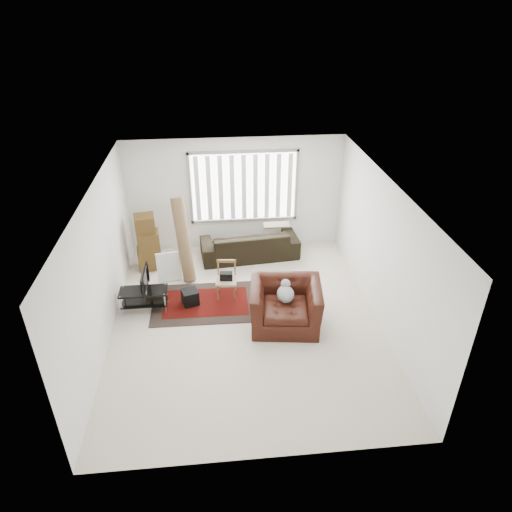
{
  "coord_description": "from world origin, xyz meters",
  "views": [
    {
      "loc": [
        -0.5,
        -6.92,
        5.43
      ],
      "look_at": [
        0.25,
        0.62,
        1.05
      ],
      "focal_mm": 32.0,
      "sensor_mm": 36.0,
      "label": 1
    }
  ],
  "objects": [
    {
      "name": "tv",
      "position": [
        -1.95,
        0.54,
        0.67
      ],
      "size": [
        0.1,
        0.74,
        0.43
      ],
      "primitive_type": "imported",
      "rotation": [
        0.0,
        0.0,
        1.57
      ],
      "color": "black",
      "rests_on": "tv_stand"
    },
    {
      "name": "side_chair",
      "position": [
        -0.33,
        0.87,
        0.42
      ],
      "size": [
        0.45,
        0.45,
        0.76
      ],
      "rotation": [
        0.0,
        0.0,
        -0.1
      ],
      "color": "tan",
      "rests_on": "ground"
    },
    {
      "name": "room",
      "position": [
        0.03,
        0.51,
        1.76
      ],
      "size": [
        6.0,
        6.02,
        2.71
      ],
      "color": "beige",
      "rests_on": "ground"
    },
    {
      "name": "rolled_rug",
      "position": [
        -1.19,
        1.73,
        0.9
      ],
      "size": [
        0.51,
        0.81,
        1.8
      ],
      "primitive_type": "cylinder",
      "rotation": [
        -0.28,
        0.0,
        0.34
      ],
      "color": "brown",
      "rests_on": "ground"
    },
    {
      "name": "persian_rug",
      "position": [
        -0.77,
        0.64,
        0.01
      ],
      "size": [
        2.15,
        1.45,
        0.02
      ],
      "color": "black",
      "rests_on": "ground"
    },
    {
      "name": "subwoofer",
      "position": [
        -1.07,
        0.64,
        0.17
      ],
      "size": [
        0.38,
        0.38,
        0.3
      ],
      "primitive_type": "cube",
      "rotation": [
        0.0,
        0.0,
        0.3
      ],
      "color": "black",
      "rests_on": "persian_rug"
    },
    {
      "name": "armchair",
      "position": [
        0.72,
        -0.15,
        0.48
      ],
      "size": [
        1.43,
        1.29,
        0.96
      ],
      "rotation": [
        0.0,
        0.0,
        -0.13
      ],
      "color": "#33120A",
      "rests_on": "ground"
    },
    {
      "name": "moving_boxes",
      "position": [
        -2.01,
        2.19,
        0.59
      ],
      "size": [
        0.59,
        0.55,
        1.27
      ],
      "color": "brown",
      "rests_on": "ground"
    },
    {
      "name": "tv_stand",
      "position": [
        -1.95,
        0.54,
        0.33
      ],
      "size": [
        0.92,
        0.41,
        0.46
      ],
      "color": "black",
      "rests_on": "ground"
    },
    {
      "name": "sofa",
      "position": [
        0.28,
        2.45,
        0.43
      ],
      "size": [
        2.34,
        1.19,
        0.87
      ],
      "primitive_type": "imported",
      "rotation": [
        0.0,
        0.0,
        3.24
      ],
      "color": "black",
      "rests_on": "ground"
    },
    {
      "name": "white_flatpack",
      "position": [
        -1.54,
        1.6,
        0.32
      ],
      "size": [
        0.53,
        0.28,
        0.65
      ],
      "primitive_type": "cube",
      "rotation": [
        -0.2,
        0.0,
        0.16
      ],
      "color": "silver",
      "rests_on": "ground"
    }
  ]
}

